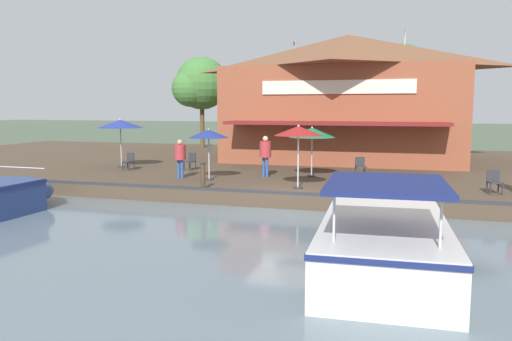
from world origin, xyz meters
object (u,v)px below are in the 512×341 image
Objects in this scene: cafe_chair_back_row_seat at (191,160)px; patio_umbrella_mid_patio_right at (298,131)px; waterfront_restaurant at (347,96)px; patio_umbrella_back_row at (312,133)px; mooring_post at (203,176)px; patio_umbrella_far_corner at (209,134)px; motorboat_far_downstream at (384,232)px; cafe_chair_mid_patio at (360,165)px; tree_downstream_bank at (396,81)px; person_near_entrance at (180,154)px; cafe_chair_facing_river at (494,181)px; cafe_chair_far_corner_seat at (129,160)px; tree_behind_restaurant at (199,85)px; patio_umbrella_mid_patio_left at (120,124)px; person_at_quay_edge at (265,151)px.

patio_umbrella_mid_patio_right is at bearing 56.43° from cafe_chair_back_row_seat.
waterfront_restaurant is 8.99m from patio_umbrella_back_row.
mooring_post is at bearing 28.25° from cafe_chair_back_row_seat.
cafe_chair_back_row_seat is at bearing -39.78° from waterfront_restaurant.
waterfront_restaurant is 12.10m from patio_umbrella_far_corner.
patio_umbrella_back_row reaches higher than motorboat_far_downstream.
cafe_chair_mid_patio is at bearing 11.11° from waterfront_restaurant.
motorboat_far_downstream is 1.03× the size of tree_downstream_bank.
person_near_entrance is at bearing -67.62° from patio_umbrella_back_row.
tree_downstream_bank reaches higher than cafe_chair_mid_patio.
patio_umbrella_mid_patio_right is 17.53m from tree_downstream_bank.
tree_downstream_bank is (-16.18, -3.79, 4.38)m from cafe_chair_facing_river.
cafe_chair_back_row_seat is (-2.99, -2.18, -1.49)m from patio_umbrella_far_corner.
patio_umbrella_back_row is at bearing 91.11° from cafe_chair_far_corner_seat.
tree_behind_restaurant is (-16.30, -7.32, 2.86)m from patio_umbrella_far_corner.
patio_umbrella_mid_patio_right is 2.86× the size of cafe_chair_back_row_seat.
mooring_post is (1.13, -3.44, -1.68)m from patio_umbrella_mid_patio_right.
waterfront_restaurant is 5.63m from tree_downstream_bank.
patio_umbrella_far_corner is 0.88× the size of patio_umbrella_mid_patio_left.
patio_umbrella_mid_patio_right is 5.10m from cafe_chair_mid_patio.
person_at_quay_edge is at bearing -102.35° from cafe_chair_facing_river.
waterfront_restaurant reaches higher than mooring_post.
patio_umbrella_back_row is 2.63× the size of cafe_chair_back_row_seat.
tree_behind_restaurant is (-23.88, -14.86, 4.72)m from motorboat_far_downstream.
waterfront_restaurant is at bearing -150.13° from cafe_chair_facing_river.
patio_umbrella_back_row is 0.89× the size of patio_umbrella_mid_patio_left.
waterfront_restaurant is at bearing 127.39° from patio_umbrella_mid_patio_left.
cafe_chair_back_row_seat is 16.57m from tree_downstream_bank.
mooring_post is at bearing -71.88° from patio_umbrella_mid_patio_right.
cafe_chair_far_corner_seat is (8.97, -9.64, -3.29)m from waterfront_restaurant.
cafe_chair_far_corner_seat is at bearing -88.89° from patio_umbrella_back_row.
waterfront_restaurant is 13.58m from cafe_chair_far_corner_seat.
patio_umbrella_back_row is 18.26m from tree_behind_restaurant.
tree_downstream_bank is at bearing 159.93° from mooring_post.
tree_downstream_bank is (-12.66, 1.21, 4.38)m from cafe_chair_mid_patio.
cafe_chair_far_corner_seat is at bearing -112.34° from patio_umbrella_far_corner.
waterfront_restaurant is at bearing -30.00° from tree_downstream_bank.
mooring_post reaches higher than cafe_chair_facing_river.
mooring_post reaches higher than cafe_chair_far_corner_seat.
patio_umbrella_far_corner reaches higher than cafe_chair_far_corner_seat.
person_at_quay_edge reaches higher than cafe_chair_back_row_seat.
person_at_quay_edge is at bearing -149.21° from motorboat_far_downstream.
patio_umbrella_far_corner is at bearing -163.81° from mooring_post.
mooring_post is at bearing 51.94° from patio_umbrella_mid_patio_left.
tree_downstream_bank is at bearing 143.59° from cafe_chair_back_row_seat.
cafe_chair_facing_river is (-0.85, 6.98, -1.72)m from patio_umbrella_mid_patio_right.
waterfront_restaurant is 8.02× the size of person_near_entrance.
patio_umbrella_mid_patio_left is 8.28m from person_at_quay_edge.
patio_umbrella_mid_patio_left is at bearing -121.77° from person_near_entrance.
mooring_post is 20.71m from tree_behind_restaurant.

